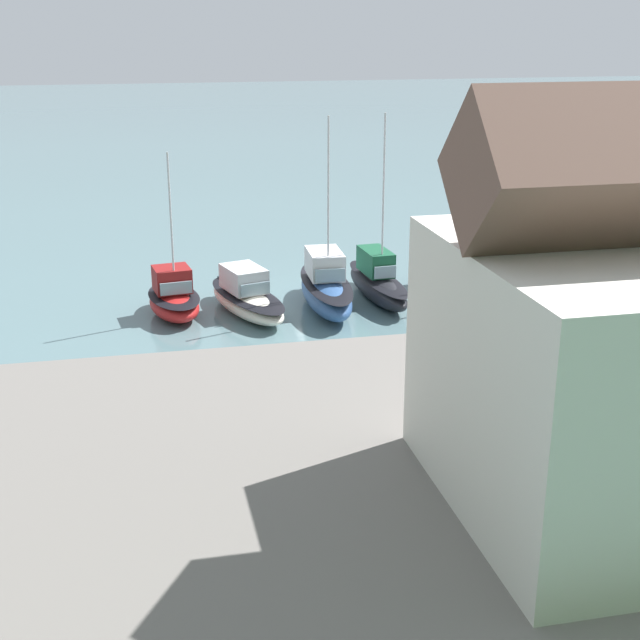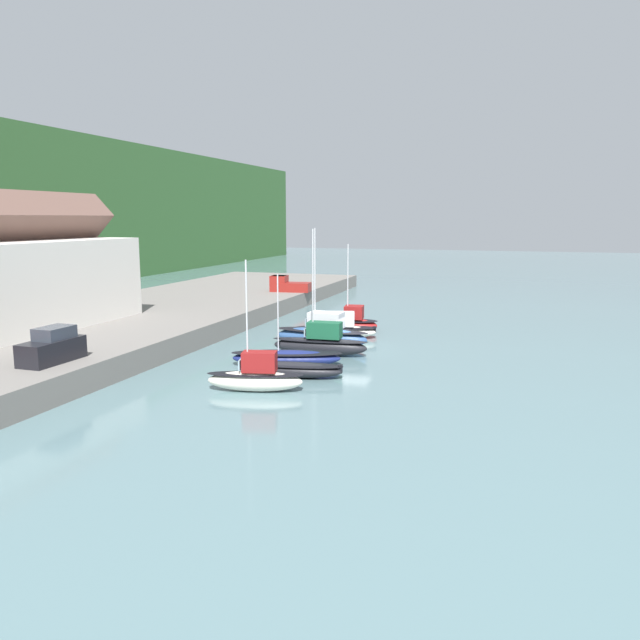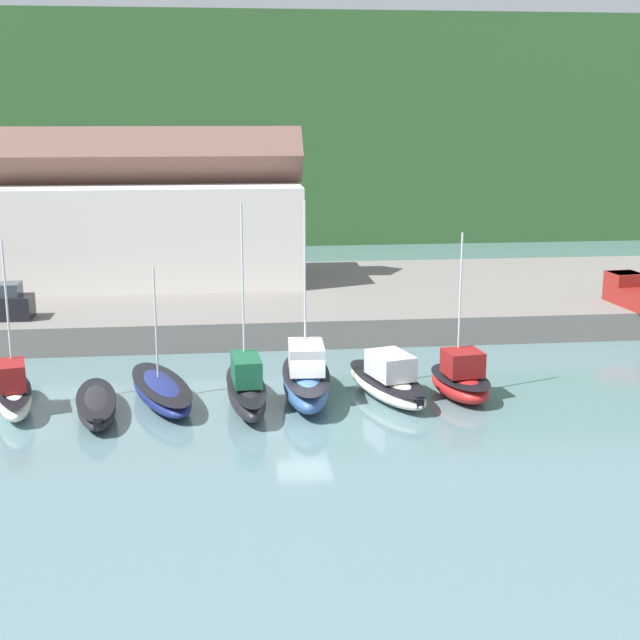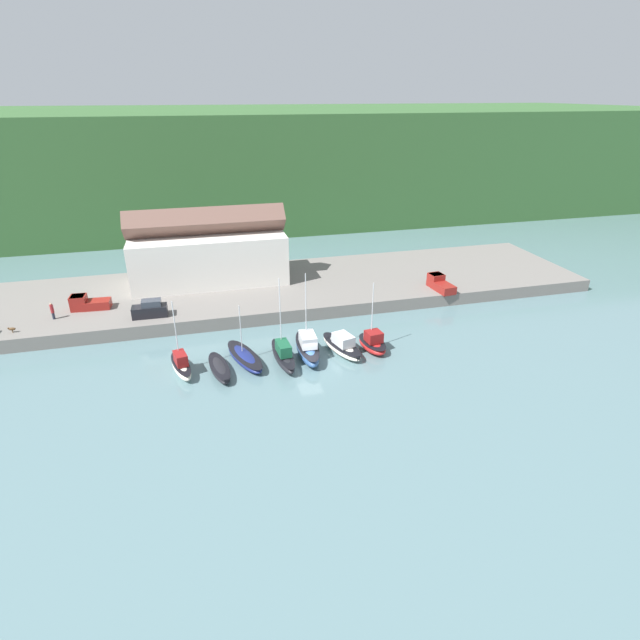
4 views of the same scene
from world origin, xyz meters
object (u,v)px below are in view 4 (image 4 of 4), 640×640
at_px(moored_boat_3, 283,355).
at_px(moored_boat_1, 219,368).
at_px(parked_car_1, 150,310).
at_px(pickup_truck_1, 87,303).
at_px(moored_boat_4, 307,348).
at_px(moored_boat_2, 245,357).
at_px(moored_boat_0, 181,365).
at_px(moored_boat_6, 372,343).
at_px(person_on_quay, 52,311).
at_px(moored_boat_5, 342,346).
at_px(pickup_truck_0, 439,283).
at_px(dog_on_quay, 12,329).

bearing_deg(moored_boat_3, moored_boat_1, 179.64).
distance_m(parked_car_1, pickup_truck_1, 9.10).
distance_m(moored_boat_3, moored_boat_4, 3.05).
bearing_deg(pickup_truck_1, moored_boat_2, -128.08).
relative_size(moored_boat_0, moored_boat_6, 0.99).
distance_m(moored_boat_3, person_on_quay, 29.78).
bearing_deg(moored_boat_3, moored_boat_2, 159.13).
bearing_deg(moored_boat_3, moored_boat_5, 2.40).
xyz_separation_m(moored_boat_2, moored_boat_5, (11.02, -0.49, 0.23)).
height_order(moored_boat_1, pickup_truck_1, pickup_truck_1).
bearing_deg(pickup_truck_0, dog_on_quay, 174.24).
relative_size(pickup_truck_1, person_on_quay, 2.25).
bearing_deg(moored_boat_5, person_on_quay, 141.03).
bearing_deg(person_on_quay, moored_boat_1, -38.94).
distance_m(moored_boat_1, moored_boat_6, 17.46).
bearing_deg(dog_on_quay, pickup_truck_1, -49.75).
height_order(moored_boat_0, dog_on_quay, moored_boat_0).
distance_m(parked_car_1, person_on_quay, 11.71).
bearing_deg(moored_boat_5, parked_car_1, 134.98).
bearing_deg(moored_boat_1, moored_boat_6, -5.74).
height_order(moored_boat_3, moored_boat_6, moored_boat_3).
bearing_deg(moored_boat_6, dog_on_quay, 156.38).
distance_m(moored_boat_0, parked_car_1, 12.63).
distance_m(moored_boat_0, dog_on_quay, 21.97).
height_order(moored_boat_0, person_on_quay, moored_boat_0).
xyz_separation_m(moored_boat_5, moored_boat_6, (3.56, -0.37, 0.06)).
distance_m(moored_boat_6, dog_on_quay, 41.78).
xyz_separation_m(moored_boat_1, person_on_quay, (-18.85, 15.23, 2.28)).
bearing_deg(dog_on_quay, moored_boat_4, -103.61).
distance_m(moored_boat_2, moored_boat_3, 4.26).
height_order(parked_car_1, person_on_quay, parked_car_1).
bearing_deg(parked_car_1, moored_boat_3, -130.86).
distance_m(moored_boat_3, pickup_truck_1, 28.08).
xyz_separation_m(moored_boat_2, dog_on_quay, (-25.57, 10.66, 1.57)).
bearing_deg(parked_car_1, moored_boat_6, -115.62).
height_order(moored_boat_3, moored_boat_4, moored_boat_4).
relative_size(moored_boat_5, dog_on_quay, 8.57).
height_order(moored_boat_3, dog_on_quay, moored_boat_3).
height_order(moored_boat_2, pickup_truck_0, moored_boat_2).
bearing_deg(parked_car_1, moored_boat_0, -163.26).
relative_size(moored_boat_2, moored_boat_3, 0.85).
bearing_deg(parked_car_1, pickup_truck_0, -89.70).
bearing_deg(pickup_truck_1, parked_car_1, -116.20).
height_order(parked_car_1, pickup_truck_0, parked_car_1).
distance_m(moored_boat_2, pickup_truck_1, 24.18).
bearing_deg(moored_boat_5, pickup_truck_0, 17.26).
height_order(moored_boat_4, pickup_truck_1, moored_boat_4).
xyz_separation_m(moored_boat_4, moored_boat_6, (7.58, -0.44, -0.20)).
bearing_deg(pickup_truck_1, moored_boat_0, -142.24).
height_order(moored_boat_4, dog_on_quay, moored_boat_4).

